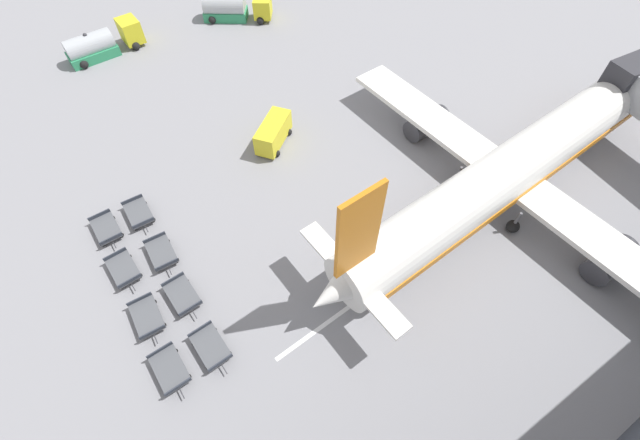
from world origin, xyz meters
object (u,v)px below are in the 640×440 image
service_van (273,133)px  fuel_tanker_primary (101,44)px  baggage_dolly_row_near_col_b (123,269)px  baggage_dolly_row_near_col_d (170,369)px  baggage_dolly_row_near_col_a (106,229)px  baggage_dolly_row_near_col_c (147,317)px  baggage_dolly_row_mid_a_col_b (161,253)px  fuel_tanker_secondary (233,8)px  baggage_dolly_row_mid_a_col_d (211,347)px  airplane (520,164)px  baggage_dolly_row_mid_a_col_a (139,213)px  baggage_dolly_row_mid_a_col_c (182,295)px

service_van → fuel_tanker_primary: bearing=-158.4°
baggage_dolly_row_near_col_b → baggage_dolly_row_near_col_d: same height
fuel_tanker_primary → baggage_dolly_row_near_col_d: 37.88m
fuel_tanker_primary → baggage_dolly_row_near_col_b: (28.58, -6.95, -0.78)m
baggage_dolly_row_near_col_a → baggage_dolly_row_near_col_c: same height
baggage_dolly_row_near_col_a → baggage_dolly_row_near_col_b: (4.27, -0.02, 0.00)m
baggage_dolly_row_near_col_c → baggage_dolly_row_mid_a_col_b: 5.10m
fuel_tanker_secondary → baggage_dolly_row_mid_a_col_d: (36.33, -19.44, -0.82)m
airplane → baggage_dolly_row_near_col_a: 32.81m
baggage_dolly_row_near_col_a → airplane: bearing=64.9°
baggage_dolly_row_near_col_b → baggage_dolly_row_mid_a_col_d: bearing=18.6°
baggage_dolly_row_near_col_a → baggage_dolly_row_mid_a_col_d: bearing=12.7°
service_van → baggage_dolly_row_near_col_d: bearing=-47.0°
airplane → baggage_dolly_row_mid_a_col_a: bearing=-117.4°
fuel_tanker_primary → baggage_dolly_row_near_col_b: bearing=-13.7°
fuel_tanker_secondary → baggage_dolly_row_mid_a_col_b: fuel_tanker_secondary is taller
baggage_dolly_row_near_col_c → fuel_tanker_secondary: bearing=145.3°
baggage_dolly_row_near_col_a → baggage_dolly_row_near_col_c: (8.78, 0.16, 0.00)m
airplane → fuel_tanker_primary: airplane is taller
baggage_dolly_row_near_col_d → baggage_dolly_row_mid_a_col_c: bearing=149.1°
baggage_dolly_row_mid_a_col_d → fuel_tanker_secondary: bearing=151.8°
fuel_tanker_secondary → baggage_dolly_row_mid_a_col_d: 41.21m
baggage_dolly_row_mid_a_col_b → baggage_dolly_row_mid_a_col_d: size_ratio=0.99×
baggage_dolly_row_mid_a_col_a → baggage_dolly_row_mid_a_col_c: same height
baggage_dolly_row_near_col_a → baggage_dolly_row_mid_a_col_b: same height
fuel_tanker_primary → baggage_dolly_row_mid_a_col_c: fuel_tanker_primary is taller
fuel_tanker_primary → baggage_dolly_row_near_col_d: size_ratio=2.33×
airplane → fuel_tanker_primary: bearing=-149.3°
airplane → baggage_dolly_row_mid_a_col_a: airplane is taller
baggage_dolly_row_near_col_d → baggage_dolly_row_mid_a_col_b: (-8.52, 2.64, 0.00)m
baggage_dolly_row_near_col_b → baggage_dolly_row_mid_a_col_a: 5.12m
fuel_tanker_secondary → baggage_dolly_row_mid_a_col_d: size_ratio=2.22×
fuel_tanker_primary → fuel_tanker_secondary: size_ratio=1.04×
baggage_dolly_row_near_col_b → baggage_dolly_row_mid_a_col_c: size_ratio=1.00×
airplane → baggage_dolly_row_near_col_d: bearing=-91.8°
baggage_dolly_row_near_col_a → baggage_dolly_row_near_col_b: 4.27m
airplane → service_van: airplane is taller
airplane → service_van: (-15.56, -13.76, -1.82)m
baggage_dolly_row_near_col_d → baggage_dolly_row_mid_a_col_c: size_ratio=0.99×
baggage_dolly_row_near_col_a → baggage_dolly_row_mid_a_col_d: (13.03, 2.94, 0.00)m
airplane → baggage_dolly_row_near_col_c: airplane is taller
baggage_dolly_row_mid_a_col_c → fuel_tanker_secondary: bearing=148.4°
baggage_dolly_row_near_col_a → baggage_dolly_row_mid_a_col_a: 2.62m
airplane → baggage_dolly_row_near_col_d: 29.58m
fuel_tanker_primary → baggage_dolly_row_near_col_c: 33.79m
airplane → baggage_dolly_row_near_col_a: size_ratio=11.52×
baggage_dolly_row_near_col_c → baggage_dolly_row_near_col_d: 4.17m
baggage_dolly_row_mid_a_col_b → baggage_dolly_row_mid_a_col_d: same height
baggage_dolly_row_near_col_b → baggage_dolly_row_mid_a_col_b: (0.16, 2.83, 0.00)m
baggage_dolly_row_mid_a_col_c → baggage_dolly_row_mid_a_col_d: bearing=1.7°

